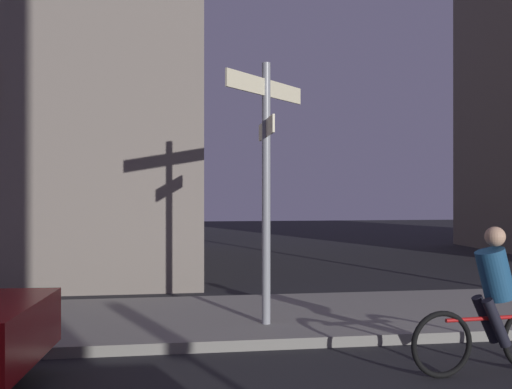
# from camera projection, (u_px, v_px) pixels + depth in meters

# --- Properties ---
(sidewalk_kerb) EXTENTS (40.00, 3.11, 0.14)m
(sidewalk_kerb) POSITION_uv_depth(u_px,v_px,m) (326.00, 315.00, 8.63)
(sidewalk_kerb) COLOR gray
(sidewalk_kerb) RESTS_ON ground_plane
(signpost) EXTENTS (1.27, 1.27, 3.68)m
(signpost) POSITION_uv_depth(u_px,v_px,m) (266.00, 168.00, 7.78)
(signpost) COLOR gray
(signpost) RESTS_ON sidewalk_kerb
(cyclist) EXTENTS (1.82, 0.36, 1.61)m
(cyclist) POSITION_uv_depth(u_px,v_px,m) (491.00, 305.00, 6.02)
(cyclist) COLOR black
(cyclist) RESTS_ON ground_plane
(building_left_block) EXTENTS (8.78, 10.01, 14.70)m
(building_left_block) POSITION_uv_depth(u_px,v_px,m) (37.00, 1.00, 15.34)
(building_left_block) COLOR slate
(building_left_block) RESTS_ON ground_plane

